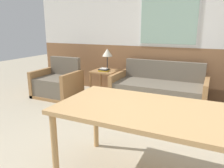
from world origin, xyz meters
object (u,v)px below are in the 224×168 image
couch (158,91)px  dining_table (179,120)px  side_table (105,75)px  armchair (58,85)px  table_lamp (107,53)px

couch → dining_table: size_ratio=0.81×
side_table → armchair: bearing=-150.8°
armchair → dining_table: (2.80, -1.84, 0.45)m
couch → dining_table: bearing=-72.8°
table_lamp → dining_table: size_ratio=0.21×
armchair → dining_table: size_ratio=0.41×
dining_table → couch: bearing=107.2°
side_table → table_lamp: 0.47m
side_table → table_lamp: table_lamp is taller
side_table → dining_table: size_ratio=0.26×
side_table → dining_table: bearing=-50.9°
couch → table_lamp: 1.37m
couch → table_lamp: bearing=172.8°
armchair → dining_table: armchair is taller
dining_table → side_table: bearing=129.1°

